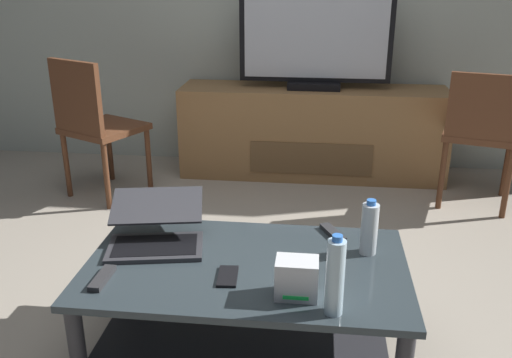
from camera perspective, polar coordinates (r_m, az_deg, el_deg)
name	(u,v)px	position (r m, az deg, el deg)	size (l,w,h in m)	color
ground_plane	(248,307)	(2.60, -0.79, -12.99)	(7.68, 7.68, 0.00)	#9E9384
coffee_table	(246,291)	(2.18, -0.99, -11.49)	(1.21, 0.71, 0.41)	#2D383D
media_cabinet	(312,132)	(4.09, 5.79, 4.84)	(1.90, 0.46, 0.65)	olive
television	(315,42)	(3.93, 6.14, 13.88)	(1.05, 0.20, 0.68)	black
dining_chair	(481,130)	(3.70, 22.16, 4.69)	(0.54, 0.54, 0.88)	#59331E
side_chair	(94,121)	(3.73, -16.33, 5.70)	(0.59, 0.59, 0.93)	#59331E
laptop	(156,230)	(2.28, -10.24, -5.17)	(0.43, 0.43, 0.16)	#333338
router_box	(297,278)	(1.90, 4.21, -10.14)	(0.14, 0.11, 0.14)	silver
water_bottle_near	(369,228)	(2.19, 11.58, -4.99)	(0.07, 0.07, 0.22)	silver
water_bottle_far	(335,277)	(1.79, 8.14, -9.93)	(0.06, 0.06, 0.28)	silver
cell_phone	(228,276)	(2.03, -2.93, -9.96)	(0.07, 0.14, 0.01)	black
tv_remote	(102,278)	(2.08, -15.53, -9.79)	(0.04, 0.16, 0.02)	#2D2D30
soundbar_remote	(333,233)	(2.34, 7.90, -5.49)	(0.04, 0.16, 0.02)	#2D2D30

